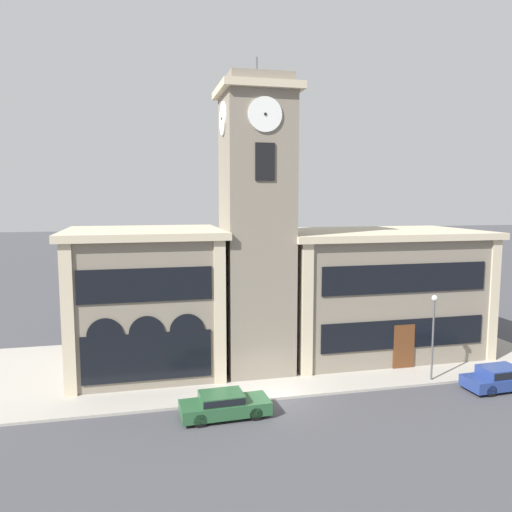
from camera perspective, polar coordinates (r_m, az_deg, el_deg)
name	(u,v)px	position (r m, az deg, el deg)	size (l,w,h in m)	color
ground_plane	(277,400)	(29.29, 2.43, -16.15)	(300.00, 300.00, 0.00)	#424247
sidewalk_kerb	(251,361)	(35.39, -0.58, -11.90)	(41.07, 13.50, 0.15)	#A39E93
clock_tower	(257,228)	(31.92, 0.07, 3.22)	(4.90, 4.90, 19.96)	gray
town_hall_left_wing	(145,299)	(33.82, -12.53, -4.85)	(10.00, 9.26, 9.32)	gray
town_hall_right_wing	(375,291)	(37.80, 13.44, -3.91)	(14.84, 9.26, 8.99)	gray
parked_car_near	(224,404)	(27.05, -3.69, -16.56)	(4.71, 2.01, 1.32)	#285633
parked_car_mid	(501,377)	(33.85, 26.20, -12.33)	(4.73, 1.99, 1.38)	navy
street_lamp	(433,324)	(32.61, 19.62, -7.33)	(0.36, 0.36, 5.32)	#4C4C51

